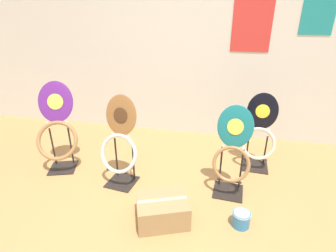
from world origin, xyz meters
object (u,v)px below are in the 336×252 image
(paint_can, at_px, (241,218))
(storage_box, at_px, (162,210))
(toilet_seat_display_teal_sax, at_px, (232,152))
(toilet_seat_display_purple_note, at_px, (57,131))
(toilet_seat_display_woodgrain, at_px, (120,146))
(toilet_seat_display_jazz_black, at_px, (259,135))

(paint_can, xyz_separation_m, storage_box, (-0.65, -0.08, 0.04))
(toilet_seat_display_teal_sax, xyz_separation_m, toilet_seat_display_purple_note, (-1.83, 0.06, 0.02))
(toilet_seat_display_woodgrain, relative_size, paint_can, 6.03)
(toilet_seat_display_teal_sax, distance_m, toilet_seat_display_woodgrain, 1.08)
(toilet_seat_display_purple_note, relative_size, storage_box, 1.87)
(storage_box, bearing_deg, toilet_seat_display_teal_sax, 43.49)
(toilet_seat_display_jazz_black, relative_size, toilet_seat_display_woodgrain, 0.93)
(toilet_seat_display_woodgrain, distance_m, paint_can, 1.28)
(toilet_seat_display_teal_sax, height_order, toilet_seat_display_woodgrain, toilet_seat_display_woodgrain)
(toilet_seat_display_teal_sax, distance_m, toilet_seat_display_purple_note, 1.84)
(toilet_seat_display_woodgrain, bearing_deg, toilet_seat_display_purple_note, 169.96)
(paint_can, relative_size, storage_box, 0.30)
(toilet_seat_display_purple_note, distance_m, paint_can, 2.03)
(toilet_seat_display_jazz_black, distance_m, toilet_seat_display_purple_note, 2.18)
(toilet_seat_display_woodgrain, height_order, storage_box, toilet_seat_display_woodgrain)
(toilet_seat_display_teal_sax, height_order, paint_can, toilet_seat_display_teal_sax)
(toilet_seat_display_jazz_black, height_order, paint_can, toilet_seat_display_jazz_black)
(toilet_seat_display_woodgrain, distance_m, toilet_seat_display_purple_note, 0.77)
(toilet_seat_display_jazz_black, relative_size, toilet_seat_display_purple_note, 0.89)
(paint_can, bearing_deg, toilet_seat_display_woodgrain, 162.58)
(toilet_seat_display_jazz_black, bearing_deg, paint_can, -101.62)
(paint_can, bearing_deg, storage_box, -173.22)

